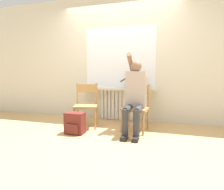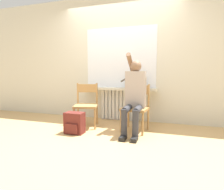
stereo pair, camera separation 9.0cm
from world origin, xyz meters
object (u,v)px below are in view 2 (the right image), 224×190
(chair_right, at_px, (136,107))
(cat, at_px, (136,81))
(person, at_px, (135,94))
(chair_left, at_px, (86,104))
(backpack, at_px, (74,123))

(chair_right, relative_size, cat, 1.54)
(person, distance_m, cat, 0.68)
(chair_left, relative_size, person, 0.60)
(backpack, bearing_deg, cat, 49.52)
(chair_right, distance_m, backpack, 1.11)
(chair_right, relative_size, backpack, 2.29)
(chair_left, bearing_deg, backpack, -106.55)
(chair_left, height_order, person, person)
(person, relative_size, backpack, 3.80)
(chair_left, xyz_separation_m, person, (0.97, -0.11, 0.25))
(person, xyz_separation_m, cat, (-0.10, 0.65, 0.20))
(backpack, bearing_deg, chair_right, 26.52)
(person, bearing_deg, chair_right, 88.16)
(chair_right, bearing_deg, chair_left, -173.37)
(chair_left, relative_size, backpack, 2.29)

